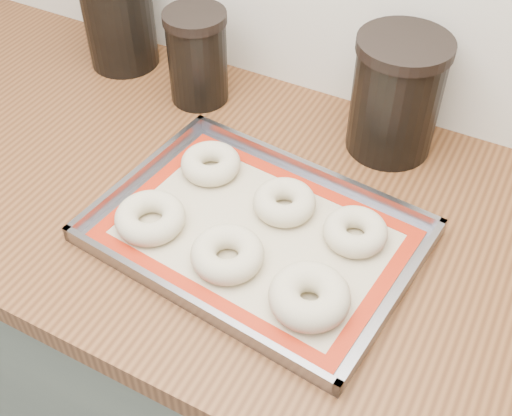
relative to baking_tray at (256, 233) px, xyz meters
The scene contains 13 objects.
cabinet 0.49m from the baking_tray, 142.87° to the left, with size 3.00×0.65×0.86m, color slate.
countertop 0.11m from the baking_tray, 142.87° to the left, with size 3.06×0.68×0.04m, color brown.
baking_tray is the anchor object (origin of this frame).
baking_mat 0.00m from the baking_tray, 86.42° to the left, with size 0.45×0.33×0.00m.
bagel_front_left 0.16m from the baking_tray, 158.41° to the right, with size 0.11×0.11×0.04m, color beige.
bagel_front_mid 0.07m from the baking_tray, 98.53° to the right, with size 0.10×0.10×0.04m, color beige.
bagel_front_right 0.15m from the baking_tray, 33.72° to the right, with size 0.11×0.11×0.04m, color beige.
bagel_back_left 0.16m from the baking_tray, 145.60° to the left, with size 0.10×0.10×0.03m, color beige.
bagel_back_mid 0.07m from the baking_tray, 77.43° to the left, with size 0.10×0.10×0.04m, color beige.
bagel_back_right 0.15m from the baking_tray, 23.92° to the left, with size 0.09×0.09×0.03m, color beige.
canister_left 0.56m from the baking_tray, 146.62° to the left, with size 0.14×0.14×0.22m.
canister_mid 0.38m from the baking_tray, 134.35° to the left, with size 0.11×0.11×0.17m.
canister_right 0.33m from the baking_tray, 71.36° to the left, with size 0.15×0.15×0.20m.
Camera 1 is at (0.39, 1.04, 1.61)m, focal length 45.00 mm.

